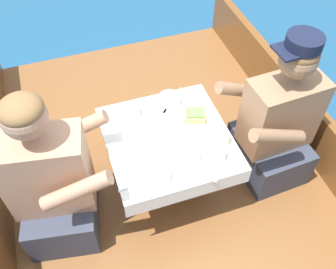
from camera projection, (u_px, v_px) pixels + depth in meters
name	position (u px, v px, depth m)	size (l,w,h in m)	color
ground_plane	(168.00, 204.00, 2.53)	(60.00, 60.00, 0.00)	navy
boat_deck	(168.00, 194.00, 2.43)	(1.98, 2.96, 0.26)	brown
gunwale_starboard	(310.00, 127.00, 2.39)	(0.06, 2.96, 0.36)	brown
cockpit_table	(168.00, 143.00, 2.03)	(0.65, 0.67, 0.44)	#B2B2B7
person_port	(53.00, 184.00, 1.86)	(0.57, 0.51, 0.97)	#333847
person_starboard	(276.00, 126.00, 2.12)	(0.54, 0.46, 0.98)	#333847
plate_sandwich	(194.00, 119.00, 2.07)	(0.22, 0.22, 0.01)	white
plate_bread	(139.00, 139.00, 1.98)	(0.18, 0.18, 0.01)	white
sandwich	(195.00, 115.00, 2.05)	(0.14, 0.13, 0.05)	tan
bowl_port_near	(158.00, 173.00, 1.81)	(0.13, 0.13, 0.04)	white
bowl_starboard_near	(189.00, 155.00, 1.89)	(0.11, 0.11, 0.04)	white
bowl_center_far	(170.00, 99.00, 2.15)	(0.13, 0.13, 0.04)	white
coffee_cup_port	(132.00, 110.00, 2.08)	(0.11, 0.08, 0.06)	white
coffee_cup_starboard	(219.00, 154.00, 1.88)	(0.09, 0.07, 0.06)	white
tin_can	(224.00, 138.00, 1.95)	(0.07, 0.07, 0.05)	silver
utensil_spoon_starboard	(177.00, 139.00, 1.98)	(0.07, 0.17, 0.01)	silver
utensil_knife_starboard	(193.00, 92.00, 2.22)	(0.14, 0.12, 0.00)	silver
utensil_fork_port	(161.00, 117.00, 2.09)	(0.13, 0.14, 0.00)	silver
utensil_knife_port	(146.00, 164.00, 1.87)	(0.07, 0.16, 0.00)	silver
utensil_spoon_port	(194.00, 175.00, 1.83)	(0.14, 0.12, 0.01)	silver
utensil_spoon_center	(141.00, 183.00, 1.80)	(0.17, 0.03, 0.01)	silver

